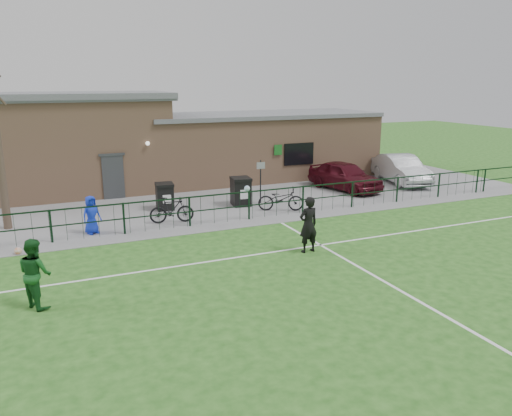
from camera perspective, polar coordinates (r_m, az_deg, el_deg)
name	(u,v)px	position (r m, az deg, el deg)	size (l,w,h in m)	color
ground	(333,300)	(13.32, 8.79, -10.38)	(90.00, 90.00, 0.00)	#245719
paving_strip	(188,194)	(25.17, -7.78, 1.57)	(34.00, 13.00, 0.02)	slate
pitch_line_touch	(228,223)	(19.91, -3.23, -1.77)	(28.00, 0.10, 0.01)	white
pitch_line_mid	(268,253)	(16.57, 1.39, -5.14)	(28.00, 0.10, 0.01)	white
pitch_line_perp	(395,288)	(14.42, 15.61, -8.76)	(0.10, 16.00, 0.01)	white
perimeter_fence	(226,208)	(19.94, -3.46, 0.02)	(28.00, 0.10, 1.20)	black
wheelie_bin_left	(165,197)	(22.24, -10.39, 1.22)	(0.71, 0.81, 1.08)	black
wheelie_bin_right	(241,192)	(22.59, -1.76, 1.80)	(0.79, 0.90, 1.19)	black
sign_post	(261,182)	(22.91, 0.52, 3.01)	(0.06, 0.06, 2.00)	black
car_maroon	(345,176)	(26.21, 10.11, 3.66)	(1.74, 4.33, 1.47)	#450C16
car_silver	(401,169)	(28.73, 16.24, 4.29)	(1.62, 4.64, 1.53)	#9FA2A6
bicycle_d	(172,210)	(20.08, -9.62, -0.22)	(0.49, 1.75, 1.05)	black
bicycle_e	(281,199)	(21.68, 2.85, 1.04)	(0.69, 1.98, 1.04)	black
spectator_child	(91,215)	(19.34, -18.30, -0.74)	(0.70, 0.45, 1.43)	#152DC7
goalkeeper_kick	(307,224)	(16.50, 5.86, -1.82)	(1.34, 3.52, 1.89)	black
outfield_player	(35,273)	(13.66, -23.93, -6.81)	(0.87, 0.68, 1.78)	#17521F
ball_ground	(18,251)	(18.14, -25.55, -4.45)	(0.24, 0.24, 0.24)	silver
clubhouse	(155,144)	(27.45, -11.47, 7.17)	(24.25, 5.40, 4.96)	tan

